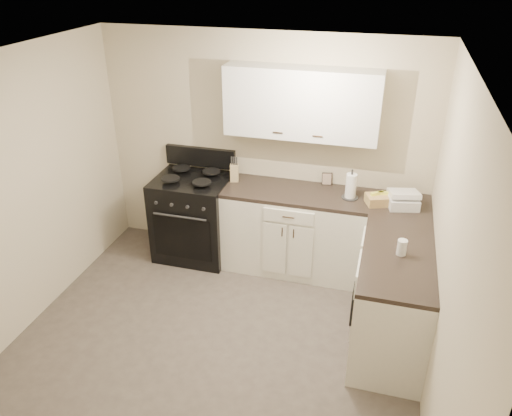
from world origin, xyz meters
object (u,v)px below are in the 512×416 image
(knife_block, at_px, (234,173))
(countertop_grill, at_px, (403,202))
(stove, at_px, (194,218))
(wicker_basket, at_px, (381,200))
(paper_towel, at_px, (351,186))

(knife_block, xyz_separation_m, countertop_grill, (1.78, -0.13, -0.04))
(stove, relative_size, wicker_basket, 3.53)
(knife_block, distance_m, countertop_grill, 1.79)
(stove, distance_m, paper_towel, 1.83)
(knife_block, bearing_deg, stove, 178.82)
(paper_towel, bearing_deg, knife_block, 176.46)
(paper_towel, distance_m, wicker_basket, 0.32)
(stove, xyz_separation_m, paper_towel, (1.72, 0.03, 0.61))
(countertop_grill, bearing_deg, wicker_basket, 166.93)
(stove, bearing_deg, countertop_grill, -0.64)
(stove, height_order, knife_block, knife_block)
(knife_block, height_order, wicker_basket, knife_block)
(paper_towel, height_order, wicker_basket, paper_towel)
(countertop_grill, bearing_deg, knife_block, 162.53)
(stove, bearing_deg, paper_towel, 0.92)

